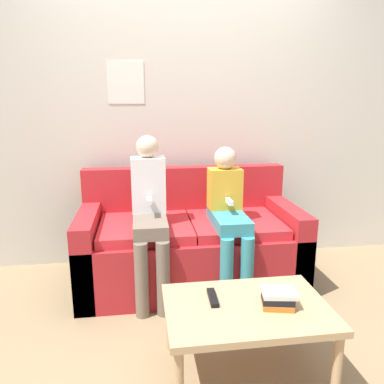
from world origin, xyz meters
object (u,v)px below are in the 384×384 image
Objects in this scene: coffee_table at (247,313)px; person_right at (229,213)px; person_left at (150,210)px; tv_remote at (213,298)px; couch at (190,244)px.

coffee_table is 0.91m from person_right.
person_left reaches higher than coffee_table.
coffee_table is 4.80× the size of tv_remote.
person_right is at bearing -38.55° from couch.
couch is at bearing 97.74° from coffee_table.
couch is at bearing 141.45° from person_right.
person_right is at bearing 82.82° from coffee_table.
tv_remote is (-0.27, -0.79, -0.21)m from person_right.
person_left is 6.72× the size of tv_remote.
coffee_table is 0.19m from tv_remote.
person_right reaches higher than tv_remote.
person_left is at bearing -148.03° from couch.
tv_remote is (0.29, -0.80, -0.25)m from person_left.
person_left reaches higher than couch.
person_left is 1.08× the size of person_right.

